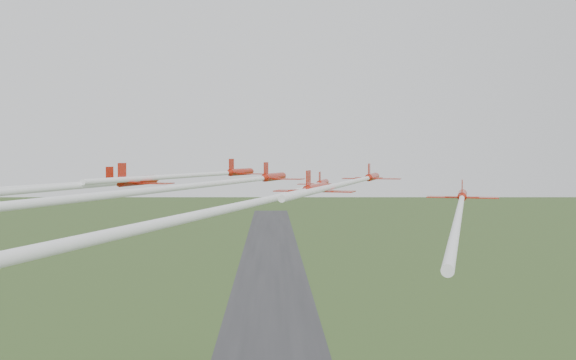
{
  "coord_description": "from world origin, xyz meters",
  "views": [
    {
      "loc": [
        -0.19,
        -101.47,
        63.96
      ],
      "look_at": [
        2.48,
        -2.94,
        60.29
      ],
      "focal_mm": 40.0,
      "sensor_mm": 36.0,
      "label": 1
    }
  ],
  "objects_px": {
    "jet_lead": "(310,187)",
    "jet_row2_right": "(358,180)",
    "jet_row2_left": "(214,174)",
    "jet_row3_left": "(47,186)",
    "jet_row3_right": "(461,204)",
    "jet_row4_left": "(58,187)",
    "jet_row4_right": "(282,196)",
    "jet_row3_mid": "(229,182)"
  },
  "relations": [
    {
      "from": "jet_row2_left",
      "to": "jet_row2_right",
      "type": "xyz_separation_m",
      "value": [
        20.95,
        -9.88,
        -0.68
      ]
    },
    {
      "from": "jet_row3_mid",
      "to": "jet_row2_right",
      "type": "bearing_deg",
      "value": 62.02
    },
    {
      "from": "jet_row2_right",
      "to": "jet_row3_right",
      "type": "relative_size",
      "value": 0.98
    },
    {
      "from": "jet_row3_right",
      "to": "jet_row4_right",
      "type": "distance_m",
      "value": 20.67
    },
    {
      "from": "jet_row3_right",
      "to": "jet_row4_left",
      "type": "distance_m",
      "value": 41.17
    },
    {
      "from": "jet_row3_left",
      "to": "jet_row3_mid",
      "type": "xyz_separation_m",
      "value": [
        22.63,
        -6.7,
        0.76
      ]
    },
    {
      "from": "jet_row3_left",
      "to": "jet_row3_right",
      "type": "bearing_deg",
      "value": 3.72
    },
    {
      "from": "jet_lead",
      "to": "jet_row3_left",
      "type": "bearing_deg",
      "value": -131.03
    },
    {
      "from": "jet_row2_left",
      "to": "jet_row3_right",
      "type": "relative_size",
      "value": 0.8
    },
    {
      "from": "jet_row2_right",
      "to": "jet_row4_left",
      "type": "bearing_deg",
      "value": -126.49
    },
    {
      "from": "jet_lead",
      "to": "jet_row3_right",
      "type": "relative_size",
      "value": 0.97
    },
    {
      "from": "jet_row3_mid",
      "to": "jet_row2_left",
      "type": "bearing_deg",
      "value": 115.64
    },
    {
      "from": "jet_lead",
      "to": "jet_row2_right",
      "type": "bearing_deg",
      "value": -55.64
    },
    {
      "from": "jet_row2_right",
      "to": "jet_row3_left",
      "type": "relative_size",
      "value": 0.94
    },
    {
      "from": "jet_row2_right",
      "to": "jet_row4_left",
      "type": "xyz_separation_m",
      "value": [
        -33.44,
        -25.09,
        0.28
      ]
    },
    {
      "from": "jet_row3_left",
      "to": "jet_row3_right",
      "type": "distance_m",
      "value": 49.02
    },
    {
      "from": "jet_row2_left",
      "to": "jet_row3_mid",
      "type": "relative_size",
      "value": 0.76
    },
    {
      "from": "jet_row2_left",
      "to": "jet_row4_right",
      "type": "xyz_separation_m",
      "value": [
        9.72,
        -41.24,
        -0.93
      ]
    },
    {
      "from": "jet_row4_right",
      "to": "jet_row2_right",
      "type": "bearing_deg",
      "value": 87.1
    },
    {
      "from": "jet_row2_left",
      "to": "jet_row3_left",
      "type": "relative_size",
      "value": 0.77
    },
    {
      "from": "jet_row3_mid",
      "to": "jet_row4_right",
      "type": "xyz_separation_m",
      "value": [
        5.79,
        -14.5,
        -0.74
      ]
    },
    {
      "from": "jet_row4_left",
      "to": "jet_row3_right",
      "type": "bearing_deg",
      "value": 17.87
    },
    {
      "from": "jet_lead",
      "to": "jet_row4_left",
      "type": "height_order",
      "value": "jet_row4_left"
    },
    {
      "from": "jet_row2_left",
      "to": "jet_row3_left",
      "type": "height_order",
      "value": "jet_row2_left"
    },
    {
      "from": "jet_lead",
      "to": "jet_row2_right",
      "type": "height_order",
      "value": "jet_row2_right"
    },
    {
      "from": "jet_row3_mid",
      "to": "jet_row4_left",
      "type": "distance_m",
      "value": 18.37
    },
    {
      "from": "jet_row3_right",
      "to": "jet_row3_left",
      "type": "bearing_deg",
      "value": -177.8
    },
    {
      "from": "jet_row3_left",
      "to": "jet_row4_right",
      "type": "distance_m",
      "value": 35.45
    },
    {
      "from": "jet_row4_left",
      "to": "jet_row3_left",
      "type": "bearing_deg",
      "value": 127.55
    },
    {
      "from": "jet_lead",
      "to": "jet_row4_right",
      "type": "bearing_deg",
      "value": -84.02
    },
    {
      "from": "jet_row3_mid",
      "to": "jet_row3_right",
      "type": "relative_size",
      "value": 1.05
    },
    {
      "from": "jet_row4_right",
      "to": "jet_row4_left",
      "type": "bearing_deg",
      "value": -178.96
    },
    {
      "from": "jet_row3_right",
      "to": "jet_row4_right",
      "type": "height_order",
      "value": "jet_row4_right"
    },
    {
      "from": "jet_row3_left",
      "to": "jet_row4_left",
      "type": "height_order",
      "value": "jet_row4_left"
    },
    {
      "from": "jet_row3_right",
      "to": "jet_row2_left",
      "type": "bearing_deg",
      "value": 148.4
    },
    {
      "from": "jet_row4_right",
      "to": "jet_lead",
      "type": "bearing_deg",
      "value": 100.13
    },
    {
      "from": "jet_lead",
      "to": "jet_row2_right",
      "type": "relative_size",
      "value": 0.99
    },
    {
      "from": "jet_row3_right",
      "to": "jet_row4_left",
      "type": "xyz_separation_m",
      "value": [
        -41.08,
        -2.07,
        1.92
      ]
    },
    {
      "from": "jet_row3_right",
      "to": "jet_row4_right",
      "type": "xyz_separation_m",
      "value": [
        -18.86,
        -8.34,
        1.38
      ]
    },
    {
      "from": "jet_row2_left",
      "to": "jet_row3_mid",
      "type": "height_order",
      "value": "jet_row2_left"
    },
    {
      "from": "jet_lead",
      "to": "jet_row3_right",
      "type": "bearing_deg",
      "value": -57.68
    },
    {
      "from": "jet_lead",
      "to": "jet_row4_right",
      "type": "relative_size",
      "value": 1.05
    }
  ]
}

